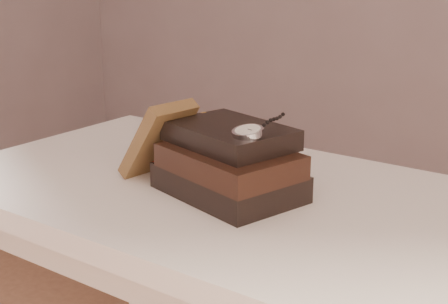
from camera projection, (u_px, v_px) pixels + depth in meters
The scene contains 5 objects.
table at pixel (215, 231), 1.19m from camera, with size 1.00×0.60×0.75m.
book_stack at pixel (229, 164), 1.10m from camera, with size 0.28×0.23×0.12m.
journal at pixel (158, 139), 1.18m from camera, with size 0.02×0.10×0.17m, color #49321C.
pocket_watch at pixel (250, 131), 1.02m from camera, with size 0.06×0.16×0.02m.
eyeglasses at pixel (234, 138), 1.21m from camera, with size 0.13×0.14×0.05m.
Camera 1 is at (0.66, -0.53, 1.14)m, focal length 51.62 mm.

